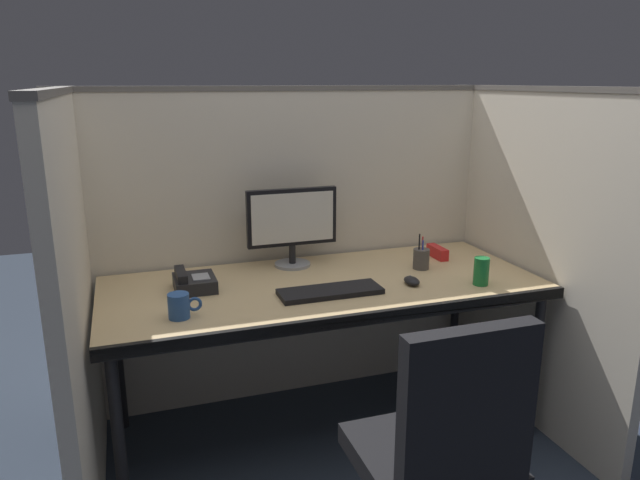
{
  "coord_description": "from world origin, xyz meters",
  "views": [
    {
      "loc": [
        -0.79,
        -2.01,
        1.6
      ],
      "look_at": [
        0.0,
        0.35,
        0.92
      ],
      "focal_mm": 33.07,
      "sensor_mm": 36.0,
      "label": 1
    }
  ],
  "objects_px": {
    "computer_mouse": "(412,281)",
    "soda_can": "(481,271)",
    "red_stapler": "(437,252)",
    "coffee_mug": "(180,306)",
    "desk_phone": "(193,282)",
    "pen_cup": "(421,259)",
    "desk": "(325,294)",
    "keyboard_main": "(330,291)",
    "monitor_center": "(292,222)"
  },
  "relations": [
    {
      "from": "desk_phone",
      "to": "pen_cup",
      "type": "relative_size",
      "value": 1.12
    },
    {
      "from": "coffee_mug",
      "to": "pen_cup",
      "type": "distance_m",
      "value": 1.16
    },
    {
      "from": "keyboard_main",
      "to": "computer_mouse",
      "type": "relative_size",
      "value": 4.48
    },
    {
      "from": "desk",
      "to": "red_stapler",
      "type": "relative_size",
      "value": 12.67
    },
    {
      "from": "keyboard_main",
      "to": "soda_can",
      "type": "relative_size",
      "value": 3.52
    },
    {
      "from": "coffee_mug",
      "to": "pen_cup",
      "type": "bearing_deg",
      "value": 12.34
    },
    {
      "from": "computer_mouse",
      "to": "coffee_mug",
      "type": "height_order",
      "value": "coffee_mug"
    },
    {
      "from": "keyboard_main",
      "to": "soda_can",
      "type": "distance_m",
      "value": 0.67
    },
    {
      "from": "monitor_center",
      "to": "computer_mouse",
      "type": "relative_size",
      "value": 4.48
    },
    {
      "from": "desk",
      "to": "keyboard_main",
      "type": "xyz_separation_m",
      "value": [
        -0.02,
        -0.13,
        0.06
      ]
    },
    {
      "from": "keyboard_main",
      "to": "coffee_mug",
      "type": "bearing_deg",
      "value": -174.28
    },
    {
      "from": "desk_phone",
      "to": "coffee_mug",
      "type": "bearing_deg",
      "value": -105.98
    },
    {
      "from": "soda_can",
      "to": "coffee_mug",
      "type": "height_order",
      "value": "soda_can"
    },
    {
      "from": "computer_mouse",
      "to": "soda_can",
      "type": "bearing_deg",
      "value": -18.58
    },
    {
      "from": "soda_can",
      "to": "pen_cup",
      "type": "distance_m",
      "value": 0.32
    },
    {
      "from": "keyboard_main",
      "to": "soda_can",
      "type": "xyz_separation_m",
      "value": [
        0.66,
        -0.1,
        0.05
      ]
    },
    {
      "from": "desk_phone",
      "to": "coffee_mug",
      "type": "relative_size",
      "value": 1.51
    },
    {
      "from": "soda_can",
      "to": "coffee_mug",
      "type": "bearing_deg",
      "value": 178.34
    },
    {
      "from": "monitor_center",
      "to": "pen_cup",
      "type": "bearing_deg",
      "value": -22.58
    },
    {
      "from": "pen_cup",
      "to": "red_stapler",
      "type": "bearing_deg",
      "value": 39.54
    },
    {
      "from": "keyboard_main",
      "to": "coffee_mug",
      "type": "height_order",
      "value": "coffee_mug"
    },
    {
      "from": "coffee_mug",
      "to": "monitor_center",
      "type": "bearing_deg",
      "value": 40.02
    },
    {
      "from": "desk",
      "to": "computer_mouse",
      "type": "distance_m",
      "value": 0.38
    },
    {
      "from": "soda_can",
      "to": "coffee_mug",
      "type": "xyz_separation_m",
      "value": [
        -1.27,
        0.04,
        -0.01
      ]
    },
    {
      "from": "soda_can",
      "to": "keyboard_main",
      "type": "bearing_deg",
      "value": 171.46
    },
    {
      "from": "monitor_center",
      "to": "keyboard_main",
      "type": "relative_size",
      "value": 1.0
    },
    {
      "from": "red_stapler",
      "to": "computer_mouse",
      "type": "bearing_deg",
      "value": -133.54
    },
    {
      "from": "keyboard_main",
      "to": "monitor_center",
      "type": "bearing_deg",
      "value": 95.69
    },
    {
      "from": "desk",
      "to": "soda_can",
      "type": "bearing_deg",
      "value": -20.09
    },
    {
      "from": "coffee_mug",
      "to": "computer_mouse",
      "type": "bearing_deg",
      "value": 3.37
    },
    {
      "from": "desk_phone",
      "to": "pen_cup",
      "type": "bearing_deg",
      "value": -2.56
    },
    {
      "from": "monitor_center",
      "to": "red_stapler",
      "type": "bearing_deg",
      "value": -7.82
    },
    {
      "from": "computer_mouse",
      "to": "desk_phone",
      "type": "bearing_deg",
      "value": 165.33
    },
    {
      "from": "keyboard_main",
      "to": "desk_phone",
      "type": "xyz_separation_m",
      "value": [
        -0.53,
        0.23,
        0.02
      ]
    },
    {
      "from": "pen_cup",
      "to": "soda_can",
      "type": "bearing_deg",
      "value": -64.26
    },
    {
      "from": "red_stapler",
      "to": "coffee_mug",
      "type": "relative_size",
      "value": 1.19
    },
    {
      "from": "desk",
      "to": "keyboard_main",
      "type": "height_order",
      "value": "keyboard_main"
    },
    {
      "from": "keyboard_main",
      "to": "coffee_mug",
      "type": "relative_size",
      "value": 3.41
    },
    {
      "from": "monitor_center",
      "to": "computer_mouse",
      "type": "height_order",
      "value": "monitor_center"
    },
    {
      "from": "soda_can",
      "to": "pen_cup",
      "type": "xyz_separation_m",
      "value": [
        -0.14,
        0.29,
        -0.01
      ]
    },
    {
      "from": "computer_mouse",
      "to": "red_stapler",
      "type": "height_order",
      "value": "red_stapler"
    },
    {
      "from": "desk_phone",
      "to": "pen_cup",
      "type": "height_order",
      "value": "pen_cup"
    },
    {
      "from": "coffee_mug",
      "to": "soda_can",
      "type": "bearing_deg",
      "value": -1.66
    },
    {
      "from": "monitor_center",
      "to": "desk_phone",
      "type": "bearing_deg",
      "value": -159.13
    },
    {
      "from": "keyboard_main",
      "to": "red_stapler",
      "type": "bearing_deg",
      "value": 25.19
    },
    {
      "from": "monitor_center",
      "to": "keyboard_main",
      "type": "distance_m",
      "value": 0.47
    },
    {
      "from": "pen_cup",
      "to": "monitor_center",
      "type": "bearing_deg",
      "value": 157.42
    },
    {
      "from": "desk_phone",
      "to": "computer_mouse",
      "type": "bearing_deg",
      "value": -14.67
    },
    {
      "from": "keyboard_main",
      "to": "computer_mouse",
      "type": "height_order",
      "value": "computer_mouse"
    },
    {
      "from": "keyboard_main",
      "to": "red_stapler",
      "type": "relative_size",
      "value": 2.87
    }
  ]
}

